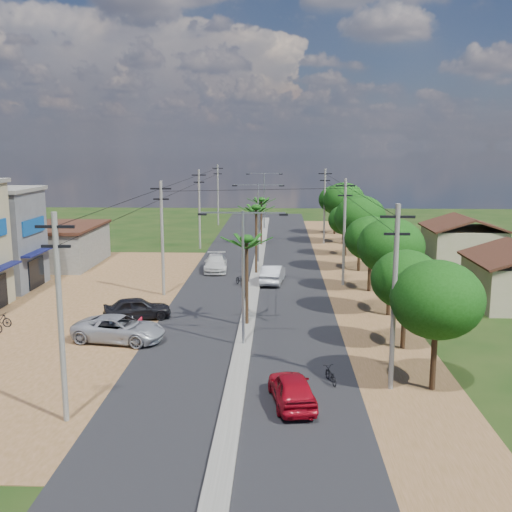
{
  "coord_description": "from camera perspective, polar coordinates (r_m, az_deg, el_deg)",
  "views": [
    {
      "loc": [
        2.02,
        -33.59,
        11.59
      ],
      "look_at": [
        0.25,
        13.15,
        3.0
      ],
      "focal_mm": 42.0,
      "sensor_mm": 36.0,
      "label": 1
    }
  ],
  "objects": [
    {
      "name": "utility_pole_e_a",
      "position": [
        28.95,
        13.04,
        -3.52
      ],
      "size": [
        1.6,
        0.24,
        9.0
      ],
      "color": "#605E56",
      "rests_on": "ground"
    },
    {
      "name": "utility_pole_w_b",
      "position": [
        46.98,
        -8.93,
        1.91
      ],
      "size": [
        1.6,
        0.24,
        9.0
      ],
      "color": "#605E56",
      "rests_on": "ground"
    },
    {
      "name": "dirt_lot_west",
      "position": [
        46.41,
        -19.49,
        -4.65
      ],
      "size": [
        18.0,
        46.0,
        0.04
      ],
      "primitive_type": "cube",
      "color": "brown",
      "rests_on": "ground"
    },
    {
      "name": "palm_median_mid",
      "position": [
        53.93,
        0.02,
        4.35
      ],
      "size": [
        2.0,
        2.0,
        6.55
      ],
      "color": "black",
      "rests_on": "ground"
    },
    {
      "name": "median",
      "position": [
        52.9,
        -0.07,
        -2.15
      ],
      "size": [
        1.0,
        90.0,
        0.18
      ],
      "primitive_type": "cube",
      "color": "#605E56",
      "rests_on": "ground"
    },
    {
      "name": "tree_east_a",
      "position": [
        29.46,
        16.85,
        -4.0
      ],
      "size": [
        4.4,
        4.4,
        6.37
      ],
      "color": "black",
      "rests_on": "ground"
    },
    {
      "name": "streetlight_near",
      "position": [
        34.33,
        -1.24,
        -1.03
      ],
      "size": [
        5.1,
        0.18,
        8.0
      ],
      "color": "gray",
      "rests_on": "ground"
    },
    {
      "name": "streetlight_far",
      "position": [
        83.89,
        0.79,
        5.75
      ],
      "size": [
        5.1,
        0.18,
        8.0
      ],
      "color": "gray",
      "rests_on": "ground"
    },
    {
      "name": "car_parked_silver",
      "position": [
        37.09,
        -12.9,
        -6.83
      ],
      "size": [
        5.89,
        3.48,
        1.54
      ],
      "primitive_type": "imported",
      "rotation": [
        0.0,
        0.0,
        1.39
      ],
      "color": "#9EA0A6",
      "rests_on": "ground"
    },
    {
      "name": "road",
      "position": [
        49.99,
        -0.2,
        -2.98
      ],
      "size": [
        12.0,
        110.0,
        0.04
      ],
      "primitive_type": "cube",
      "color": "black",
      "rests_on": "ground"
    },
    {
      "name": "car_parked_dark",
      "position": [
        41.39,
        -11.24,
        -4.96
      ],
      "size": [
        4.84,
        3.22,
        1.53
      ],
      "primitive_type": "imported",
      "rotation": [
        0.0,
        0.0,
        1.92
      ],
      "color": "black",
      "rests_on": "ground"
    },
    {
      "name": "ground",
      "position": [
        35.59,
        -1.21,
        -8.6
      ],
      "size": [
        160.0,
        160.0,
        0.0
      ],
      "primitive_type": "plane",
      "color": "black",
      "rests_on": "ground"
    },
    {
      "name": "tree_east_c",
      "position": [
        41.86,
        12.72,
        0.9
      ],
      "size": [
        4.6,
        4.6,
        6.83
      ],
      "color": "black",
      "rests_on": "ground"
    },
    {
      "name": "utility_pole_e_b",
      "position": [
        50.36,
        8.41,
        2.49
      ],
      "size": [
        1.6,
        0.24,
        9.0
      ],
      "color": "#605E56",
      "rests_on": "ground"
    },
    {
      "name": "low_shed",
      "position": [
        62.77,
        -19.37,
        0.99
      ],
      "size": [
        10.4,
        10.4,
        3.95
      ],
      "color": "#605E56",
      "rests_on": "ground"
    },
    {
      "name": "car_red_near",
      "position": [
        27.81,
        3.45,
        -12.57
      ],
      "size": [
        2.43,
        4.59,
        1.49
      ],
      "primitive_type": "imported",
      "rotation": [
        0.0,
        0.0,
        3.3
      ],
      "color": "maroon",
      "rests_on": "ground"
    },
    {
      "name": "palm_median_far",
      "position": [
        69.91,
        0.51,
        5.21
      ],
      "size": [
        2.0,
        2.0,
        5.85
      ],
      "color": "black",
      "rests_on": "ground"
    },
    {
      "name": "tree_east_h",
      "position": [
        80.24,
        7.55,
        5.35
      ],
      "size": [
        4.4,
        4.4,
        6.52
      ],
      "color": "black",
      "rests_on": "ground"
    },
    {
      "name": "tree_east_e",
      "position": [
        56.48,
        9.89,
        3.64
      ],
      "size": [
        4.8,
        4.8,
        7.14
      ],
      "color": "black",
      "rests_on": "ground"
    },
    {
      "name": "roadside_sign",
      "position": [
        38.14,
        -11.05,
        -6.69
      ],
      "size": [
        0.13,
        1.22,
        1.01
      ],
      "rotation": [
        0.0,
        0.0,
        -0.04
      ],
      "color": "red",
      "rests_on": "ground"
    },
    {
      "name": "utility_pole_w_d",
      "position": [
        89.31,
        -3.65,
        6.0
      ],
      "size": [
        1.6,
        0.24,
        9.0
      ],
      "color": "#605E56",
      "rests_on": "ground"
    },
    {
      "name": "palm_median_near",
      "position": [
        38.13,
        -0.89,
        1.27
      ],
      "size": [
        2.0,
        2.0,
        6.15
      ],
      "color": "black",
      "rests_on": "ground"
    },
    {
      "name": "tree_east_d",
      "position": [
        48.7,
        10.87,
        1.65
      ],
      "size": [
        4.2,
        4.2,
        6.13
      ],
      "color": "black",
      "rests_on": "ground"
    },
    {
      "name": "car_white_far",
      "position": [
        56.35,
        -3.85,
        -0.72
      ],
      "size": [
        2.42,
        5.25,
        1.49
      ],
      "primitive_type": "imported",
      "rotation": [
        0.0,
        0.0,
        0.07
      ],
      "color": "#B4B4B0",
      "rests_on": "ground"
    },
    {
      "name": "car_silver_mid",
      "position": [
        51.27,
        1.6,
        -1.75
      ],
      "size": [
        2.24,
        4.99,
        1.59
      ],
      "primitive_type": "imported",
      "rotation": [
        0.0,
        0.0,
        3.02
      ],
      "color": "#9EA0A6",
      "rests_on": "ground"
    },
    {
      "name": "utility_pole_e_c",
      "position": [
        72.13,
        6.55,
        4.9
      ],
      "size": [
        1.6,
        0.24,
        9.0
      ],
      "color": "#605E56",
      "rests_on": "ground"
    },
    {
      "name": "tree_east_g",
      "position": [
        72.29,
        8.38,
        5.26
      ],
      "size": [
        5.0,
        5.0,
        7.38
      ],
      "color": "black",
      "rests_on": "ground"
    },
    {
      "name": "utility_pole_w_a",
      "position": [
        26.17,
        -18.16,
        -5.27
      ],
      "size": [
        1.6,
        0.24,
        9.0
      ],
      "color": "#605E56",
      "rests_on": "ground"
    },
    {
      "name": "utility_pole_w_c",
      "position": [
        68.53,
        -5.42,
        4.64
      ],
      "size": [
        1.6,
        0.24,
        9.0
      ],
      "color": "#605E56",
      "rests_on": "ground"
    },
    {
      "name": "tree_east_b",
      "position": [
        35.18,
        14.07,
        -2.19
      ],
      "size": [
        4.0,
        4.0,
        5.83
      ],
      "color": "black",
      "rests_on": "ground"
    },
    {
      "name": "house_east_far",
      "position": [
        65.1,
        19.11,
        1.71
      ],
      "size": [
        7.6,
        7.5,
        4.6
      ],
      "color": "#938C63",
      "rests_on": "ground"
    },
    {
      "name": "tree_east_f",
      "position": [
        64.46,
        8.57,
        3.43
      ],
      "size": [
        3.8,
        3.8,
        5.52
      ],
      "color": "black",
      "rests_on": "ground"
    },
    {
      "name": "streetlight_mid",
      "position": [
        59.02,
        0.2,
        3.79
      ],
      "size": [
        5.1,
        0.18,
        8.0
      ],
      "color": "gray",
      "rests_on": "ground"
    },
    {
      "name": "dirt_shoulder_east",
      "position": [
        50.37,
        9.52,
        -3.03
      ],
      "size": [
        5.0,
        90.0,
        0.03
      ],
      "primitive_type": "cube",
      "color": "brown",
      "rests_on": "ground"
    },
    {
      "name": "moto_rider_east",
      "position": [
        30.42,
        7.13,
        -11.26
      ],
      "size": [
        0.9,
        1.61,
        0.8
      ],
      "primitive_type": "imported",
      "rotation": [
        0.0,
        0.0,
        3.4
      ],
      "color": "black",
      "rests_on": "ground"
    },
    {
      "name": "moto_rider_west_b",
      "position": [
        70.83,
        -0.46,
        1.36
      ],
      "size": [
        0.52,
        1.53,
        0.91
      ],
      "primitive_type": "imported",
      "rotation": [
        0.0,
        0.0,
        -0.07
      ],
      "color": "black",
      "rests_on": "ground"
    },
    {
      "name": "moto_rider_west_a",
      "position": [
        50.39,
        -1.54,
        -2.34
      ],
      "size": [
        1.29,
        1.9,
        0.95
      ],
      "primitive_type": "imported",
      "rotation": [
        0.0,
        0.0,
        0.41
      ],
      "color": "black",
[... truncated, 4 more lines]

